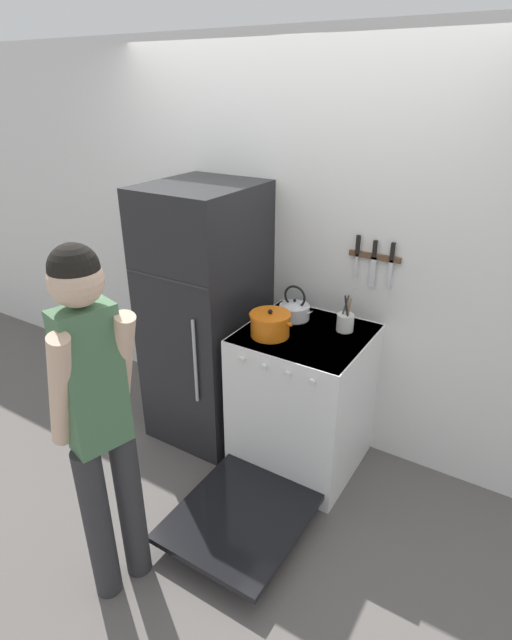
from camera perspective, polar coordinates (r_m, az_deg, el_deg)
name	(u,v)px	position (r m, az deg, el deg)	size (l,w,h in m)	color
ground_plane	(286,416)	(3.82, 3.41, -10.89)	(14.00, 14.00, 0.00)	#5B5654
wall_back	(293,252)	(3.26, 4.24, 7.76)	(10.00, 0.06, 2.55)	silver
refrigerator	(206,316)	(3.32, -5.73, 0.41)	(0.62, 0.74, 1.73)	black
stove_range	(300,402)	(3.16, 5.04, -9.35)	(0.73, 1.45, 0.93)	white
dutch_oven_pot	(270,324)	(2.87, 1.62, -0.50)	(0.28, 0.24, 0.16)	orange
tea_kettle	(295,309)	(3.09, 4.45, 1.22)	(0.24, 0.19, 0.22)	silver
utensil_jar	(345,321)	(2.98, 10.18, -0.12)	(0.10, 0.10, 0.28)	silver
person	(98,416)	(2.23, -17.57, -10.43)	(0.34, 0.41, 1.75)	#2D2D30
wall_knife_strip	(374,256)	(2.99, 13.38, 7.15)	(0.31, 0.03, 0.30)	brown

